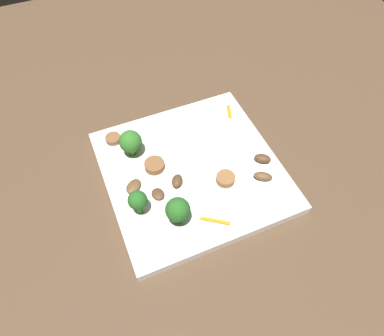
% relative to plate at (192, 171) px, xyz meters
% --- Properties ---
extents(ground_plane, '(1.40, 1.40, 0.00)m').
position_rel_plate_xyz_m(ground_plane, '(0.00, 0.00, -0.01)').
color(ground_plane, '#4C3826').
extents(plate, '(0.29, 0.29, 0.02)m').
position_rel_plate_xyz_m(plate, '(0.00, 0.00, 0.00)').
color(plate, white).
rests_on(plate, ground_plane).
extents(fork, '(0.18, 0.04, 0.00)m').
position_rel_plate_xyz_m(fork, '(0.04, 0.06, 0.01)').
color(fork, silver).
rests_on(fork, plate).
extents(broccoli_floret_0, '(0.03, 0.03, 0.05)m').
position_rel_plate_xyz_m(broccoli_floret_0, '(-0.11, -0.05, 0.04)').
color(broccoli_floret_0, '#296420').
rests_on(broccoli_floret_0, plate).
extents(broccoli_floret_1, '(0.04, 0.04, 0.05)m').
position_rel_plate_xyz_m(broccoli_floret_1, '(-0.08, 0.07, 0.04)').
color(broccoli_floret_1, '#347525').
rests_on(broccoli_floret_1, plate).
extents(broccoli_floret_2, '(0.04, 0.04, 0.05)m').
position_rel_plate_xyz_m(broccoli_floret_2, '(-0.06, -0.09, 0.04)').
color(broccoli_floret_2, '#296420').
rests_on(broccoli_floret_2, plate).
extents(sausage_slice_0, '(0.04, 0.04, 0.01)m').
position_rel_plate_xyz_m(sausage_slice_0, '(0.04, -0.05, 0.01)').
color(sausage_slice_0, brown).
rests_on(sausage_slice_0, plate).
extents(sausage_slice_1, '(0.05, 0.05, 0.01)m').
position_rel_plate_xyz_m(sausage_slice_1, '(-0.06, 0.03, 0.02)').
color(sausage_slice_1, brown).
rests_on(sausage_slice_1, plate).
extents(sausage_slice_2, '(0.04, 0.04, 0.01)m').
position_rel_plate_xyz_m(sausage_slice_2, '(-0.11, 0.11, 0.01)').
color(sausage_slice_2, brown).
rests_on(sausage_slice_2, plate).
extents(mushroom_0, '(0.04, 0.03, 0.01)m').
position_rel_plate_xyz_m(mushroom_0, '(0.10, -0.07, 0.02)').
color(mushroom_0, brown).
rests_on(mushroom_0, plate).
extents(mushroom_1, '(0.03, 0.03, 0.01)m').
position_rel_plate_xyz_m(mushroom_1, '(0.12, -0.03, 0.02)').
color(mushroom_1, '#4C331E').
rests_on(mushroom_1, plate).
extents(mushroom_2, '(0.04, 0.04, 0.01)m').
position_rel_plate_xyz_m(mushroom_2, '(-0.10, 0.00, 0.01)').
color(mushroom_2, brown).
rests_on(mushroom_2, plate).
extents(mushroom_3, '(0.02, 0.03, 0.01)m').
position_rel_plate_xyz_m(mushroom_3, '(-0.07, -0.03, 0.01)').
color(mushroom_3, '#4C331E').
rests_on(mushroom_3, plate).
extents(mushroom_4, '(0.03, 0.03, 0.01)m').
position_rel_plate_xyz_m(mushroom_4, '(-0.04, -0.02, 0.02)').
color(mushroom_4, '#4C331E').
rests_on(mushroom_4, plate).
extents(pepper_strip_0, '(0.04, 0.03, 0.00)m').
position_rel_plate_xyz_m(pepper_strip_0, '(-0.01, -0.11, 0.01)').
color(pepper_strip_0, orange).
rests_on(pepper_strip_0, plate).
extents(pepper_strip_1, '(0.02, 0.04, 0.00)m').
position_rel_plate_xyz_m(pepper_strip_1, '(0.12, 0.09, 0.01)').
color(pepper_strip_1, orange).
rests_on(pepper_strip_1, plate).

